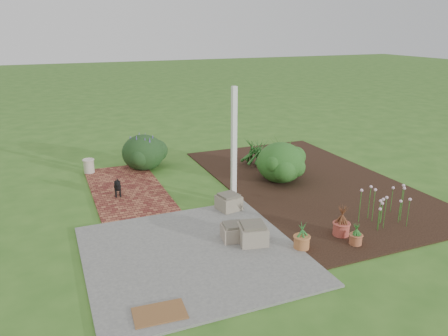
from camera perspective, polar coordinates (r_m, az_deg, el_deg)
name	(u,v)px	position (r m, az deg, el deg)	size (l,w,h in m)	color
ground	(223,206)	(9.32, -0.20, -4.95)	(80.00, 80.00, 0.00)	#356520
concrete_patio	(193,254)	(7.44, -4.06, -11.13)	(3.50, 3.50, 0.04)	#61605E
brick_path	(127,189)	(10.45, -12.56, -2.66)	(1.60, 3.50, 0.04)	#5D221D
garden_bed	(310,182)	(10.83, 11.11, -1.84)	(4.00, 7.00, 0.03)	black
veranda_post	(234,147)	(9.10, 1.31, 2.82)	(0.10, 0.10, 2.50)	white
stone_trough_near	(253,234)	(7.68, 3.77, -8.64)	(0.47, 0.47, 0.31)	gray
stone_trough_mid	(233,233)	(7.79, 1.19, -8.44)	(0.39, 0.39, 0.26)	gray
stone_trough_far	(229,203)	(9.00, 0.62, -4.54)	(0.43, 0.43, 0.29)	gray
coir_doormat	(160,313)	(6.11, -8.42, -18.23)	(0.69, 0.44, 0.02)	brown
black_dog	(117,186)	(9.93, -13.74, -2.29)	(0.18, 0.46, 0.40)	black
cream_ceramic_urn	(89,166)	(11.73, -17.23, 0.24)	(0.26, 0.26, 0.35)	beige
evergreen_shrub	(281,161)	(10.65, 7.41, 0.87)	(1.15, 1.15, 0.98)	#16360D
agapanthus_clump_back	(283,152)	(11.45, 7.66, 2.14)	(1.11, 1.11, 1.00)	#1E4111
agapanthus_clump_front	(255,149)	(11.79, 4.10, 2.52)	(1.03, 1.03, 0.92)	#0F3B13
pink_flower_patch	(386,205)	(8.95, 20.42, -4.58)	(1.06, 1.06, 0.68)	#113D0F
terracotta_pot_bronze	(341,229)	(8.25, 15.06, -7.68)	(0.29, 0.29, 0.24)	#B2493C
terracotta_pot_small_left	(356,239)	(8.01, 16.81, -8.89)	(0.22, 0.22, 0.18)	#A65A38
terracotta_pot_small_right	(302,242)	(7.64, 10.10, -9.51)	(0.27, 0.27, 0.23)	#AF6B3B
purple_flowering_bush	(143,151)	(11.75, -10.50, 2.13)	(1.12, 1.12, 0.95)	black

